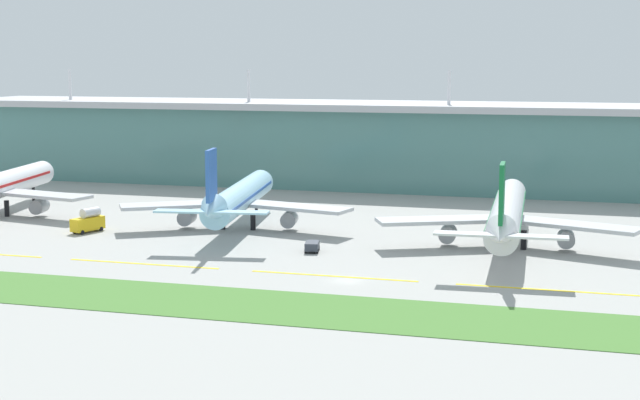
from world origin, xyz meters
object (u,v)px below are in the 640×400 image
airliner_far_middle (507,213)px  fuel_truck (88,221)px  pushback_tug (312,246)px  airliner_near_middle (239,198)px

airliner_far_middle → fuel_truck: 84.07m
pushback_tug → airliner_far_middle: bearing=22.7°
airliner_near_middle → fuel_truck: airliner_near_middle is taller
airliner_far_middle → fuel_truck: (-83.65, -7.28, -4.19)m
pushback_tug → fuel_truck: size_ratio=0.63×
airliner_far_middle → fuel_truck: bearing=-175.0°
airliner_far_middle → airliner_near_middle: bearing=174.7°
airliner_near_middle → pushback_tug: 29.42m
airliner_near_middle → fuel_truck: bearing=-156.2°
airliner_near_middle → pushback_tug: bearing=-41.8°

